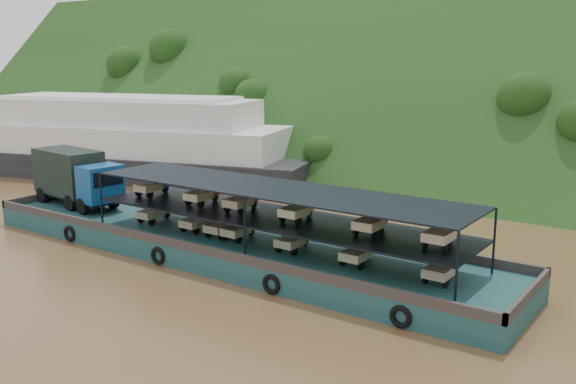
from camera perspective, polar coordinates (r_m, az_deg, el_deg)
The scene contains 4 objects.
ground at distance 37.85m, azimuth -0.13°, elevation -5.89°, with size 160.00×160.00×0.00m, color brown.
hillside at distance 69.61m, azimuth 17.23°, elevation 1.89°, with size 140.00×28.00×28.00m, color #193914.
cargo_barge at distance 39.28m, azimuth -7.62°, elevation -3.37°, with size 35.01×7.18×5.09m.
passenger_ferry at distance 65.32m, azimuth -14.50°, elevation 4.41°, with size 39.65×20.13×7.80m.
Camera 1 is at (20.76, -29.40, 11.71)m, focal length 40.00 mm.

